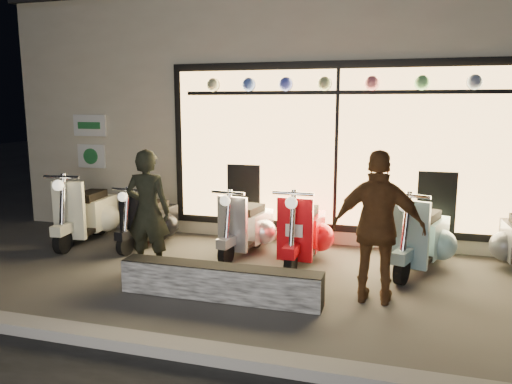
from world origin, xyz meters
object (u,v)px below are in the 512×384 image
(man, at_px, (148,211))
(woman, at_px, (378,228))
(scooter_silver, at_px, (248,226))
(scooter_red, at_px, (304,231))
(graffiti_barrier, at_px, (220,282))

(man, xyz_separation_m, woman, (3.00, -0.25, 0.04))
(scooter_silver, distance_m, woman, 2.51)
(scooter_red, height_order, woman, woman)
(woman, bearing_deg, man, -3.37)
(scooter_red, xyz_separation_m, man, (-1.91, -1.05, 0.40))
(scooter_silver, relative_size, scooter_red, 0.94)
(scooter_silver, height_order, man, man)
(graffiti_barrier, relative_size, scooter_silver, 1.70)
(graffiti_barrier, relative_size, man, 1.45)
(scooter_silver, bearing_deg, man, -121.47)
(scooter_silver, relative_size, woman, 0.81)
(scooter_silver, xyz_separation_m, man, (-1.02, -1.22, 0.43))
(graffiti_barrier, relative_size, woman, 1.37)
(graffiti_barrier, bearing_deg, scooter_silver, 97.31)
(graffiti_barrier, height_order, scooter_silver, scooter_silver)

